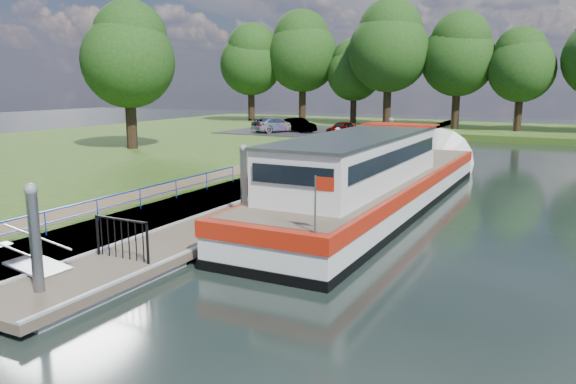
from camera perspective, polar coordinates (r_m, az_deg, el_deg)
The scene contains 16 objects.
ground at distance 14.84m, azimuth -22.27°, elevation -10.13°, with size 160.00×160.00×0.00m, color black.
riverbank at distance 37.65m, azimuth -22.88°, elevation 2.90°, with size 32.00×90.00×0.78m, color #2E4B15.
bank_edge at distance 27.69m, azimuth -1.86°, elevation 1.13°, with size 1.10×90.00×0.78m, color #473D2D.
footpath at distance 23.05m, azimuth -14.47°, elevation -0.19°, with size 1.60×40.00×0.05m, color brown.
carpark at distance 51.80m, azimuth 2.42°, elevation 6.22°, with size 14.00×12.00×0.06m, color black.
blue_fence at distance 18.36m, azimuth -21.07°, elevation -1.78°, with size 0.04×18.04×0.72m.
pontoon at distance 24.82m, azimuth 1.03°, elevation -0.51°, with size 2.50×30.00×0.56m.
mooring_piles at distance 24.62m, azimuth 1.04°, elevation 1.99°, with size 0.30×27.30×3.55m.
gangway at distance 16.32m, azimuth -25.34°, elevation -6.15°, with size 2.58×1.00×0.92m.
gate_panel at distance 15.91m, azimuth -16.56°, elevation -3.99°, with size 1.85×0.05×1.15m.
barge at distance 24.03m, azimuth 9.57°, elevation 1.15°, with size 4.36×21.15×4.78m.
horizon_trees at distance 58.86m, azimuth 15.63°, elevation 13.37°, with size 54.38×10.03×12.87m.
bank_tree_a at distance 39.43m, azimuth -15.88°, elevation 13.36°, with size 6.12×6.12×9.72m.
car_a at distance 47.82m, azimuth 5.47°, elevation 6.49°, with size 1.32×3.29×1.12m, color #999999.
car_b at distance 50.38m, azimuth 1.04°, elevation 6.82°, with size 1.29×3.71×1.22m, color #999999.
car_c at distance 50.16m, azimuth -1.33°, elevation 6.85°, with size 1.84×4.52×1.31m, color #999999.
Camera 1 is at (10.79, -8.79, 5.15)m, focal length 35.00 mm.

